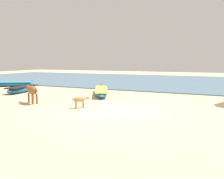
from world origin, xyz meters
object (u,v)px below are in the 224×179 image
object	(u,v)px
fishing_boat_5	(22,89)
calf_near_tan	(80,100)
fishing_boat_0	(10,84)
cow_adult_brown	(32,91)
fishing_boat_2	(101,91)

from	to	relation	value
fishing_boat_5	calf_near_tan	world-z (taller)	fishing_boat_5
fishing_boat_0	cow_adult_brown	size ratio (longest dim) A/B	2.99
fishing_boat_2	calf_near_tan	distance (m)	4.54
fishing_boat_5	cow_adult_brown	bearing A→B (deg)	43.39
fishing_boat_0	calf_near_tan	xyz separation A→B (m)	(11.22, -5.55, 0.19)
fishing_boat_0	fishing_boat_2	world-z (taller)	fishing_boat_0
fishing_boat_2	calf_near_tan	bearing A→B (deg)	165.82
fishing_boat_5	calf_near_tan	xyz separation A→B (m)	(7.11, -3.10, 0.17)
calf_near_tan	cow_adult_brown	bearing A→B (deg)	136.96
fishing_boat_2	cow_adult_brown	distance (m)	4.98
cow_adult_brown	fishing_boat_2	bearing A→B (deg)	-88.99
fishing_boat_0	cow_adult_brown	world-z (taller)	cow_adult_brown
fishing_boat_0	cow_adult_brown	xyz separation A→B (m)	(8.02, -5.52, 0.48)
calf_near_tan	fishing_boat_5	bearing A→B (deg)	113.87
fishing_boat_5	fishing_boat_0	bearing A→B (deg)	-129.18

